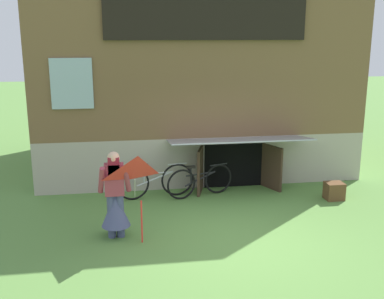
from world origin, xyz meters
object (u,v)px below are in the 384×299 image
(kite, at_px, (139,177))
(wooden_crate, at_px, (334,191))
(bicycle_silver, at_px, (155,181))
(person, at_px, (115,202))
(bicycle_black, at_px, (200,181))

(kite, bearing_deg, wooden_crate, 21.65)
(wooden_crate, bearing_deg, bicycle_silver, 169.75)
(wooden_crate, bearing_deg, person, -165.09)
(bicycle_silver, distance_m, wooden_crate, 4.00)
(person, height_order, wooden_crate, person)
(bicycle_silver, relative_size, wooden_crate, 4.46)
(bicycle_black, height_order, bicycle_silver, bicycle_silver)
(kite, bearing_deg, person, 131.68)
(person, relative_size, wooden_crate, 4.05)
(person, relative_size, bicycle_silver, 0.91)
(bicycle_black, distance_m, bicycle_silver, 1.01)
(wooden_crate, bearing_deg, kite, -158.35)
(person, distance_m, bicycle_black, 2.70)
(bicycle_silver, bearing_deg, bicycle_black, -11.67)
(bicycle_silver, bearing_deg, wooden_crate, -18.70)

